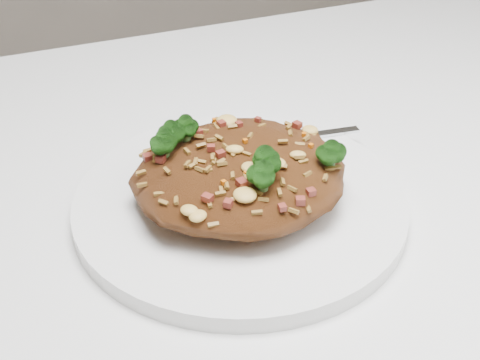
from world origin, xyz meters
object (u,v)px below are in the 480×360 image
object	(u,v)px
fried_rice	(240,165)
fork	(281,140)
dining_table	(134,350)
plate	(240,203)

from	to	relation	value
fried_rice	fork	bearing A→B (deg)	44.08
dining_table	plate	xyz separation A→B (m)	(0.10, 0.03, 0.10)
dining_table	fried_rice	xyz separation A→B (m)	(0.10, 0.03, 0.13)
fried_rice	fork	xyz separation A→B (m)	(0.06, 0.06, -0.03)
dining_table	fork	xyz separation A→B (m)	(0.17, 0.09, 0.11)
dining_table	fried_rice	distance (m)	0.17
fried_rice	plate	bearing A→B (deg)	12.89
plate	fork	size ratio (longest dim) A/B	1.60
dining_table	fork	bearing A→B (deg)	28.54
plate	fork	bearing A→B (deg)	44.23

